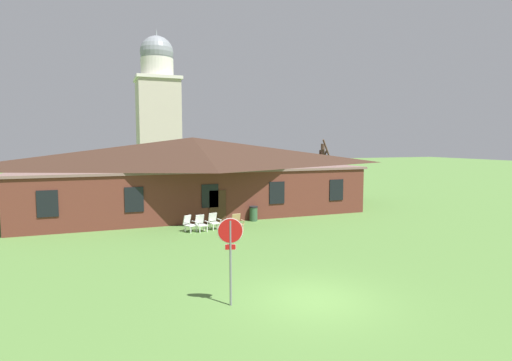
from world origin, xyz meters
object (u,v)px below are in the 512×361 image
Objects in this scene: stop_sign at (230,244)px; trash_bin at (254,213)px; lawn_chair_near_door at (201,223)px; lawn_chair_by_porch at (189,223)px; lawn_chair_left_end at (214,221)px; lawn_chair_middle at (237,222)px.

trash_bin is (5.58, 12.89, -1.51)m from stop_sign.
stop_sign is at bearing -98.36° from lawn_chair_near_door.
lawn_chair_near_door is at bearing -11.67° from lawn_chair_by_porch.
lawn_chair_by_porch is at bearing -159.29° from trash_bin.
lawn_chair_left_end is at bearing -153.52° from trash_bin.
lawn_chair_by_porch and lawn_chair_left_end have the same top height.
lawn_chair_left_end is 1.00× the size of lawn_chair_middle.
stop_sign is 2.94× the size of lawn_chair_by_porch.
stop_sign is 11.71m from lawn_chair_left_end.
lawn_chair_near_door is (0.66, -0.14, 0.00)m from lawn_chair_by_porch.
lawn_chair_by_porch is at bearing 85.06° from stop_sign.
lawn_chair_by_porch and lawn_chair_near_door have the same top height.
lawn_chair_by_porch is 1.54m from lawn_chair_left_end.
lawn_chair_by_porch is 0.67m from lawn_chair_near_door.
lawn_chair_near_door is at bearing 81.64° from stop_sign.
lawn_chair_near_door and lawn_chair_left_end have the same top height.
stop_sign is 2.94× the size of lawn_chair_left_end.
lawn_chair_near_door is 0.94m from lawn_chair_left_end.
stop_sign is 14.12m from trash_bin.
stop_sign reaches higher than lawn_chair_middle.
lawn_chair_near_door is at bearing -154.60° from trash_bin.
trash_bin reaches higher than lawn_chair_by_porch.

